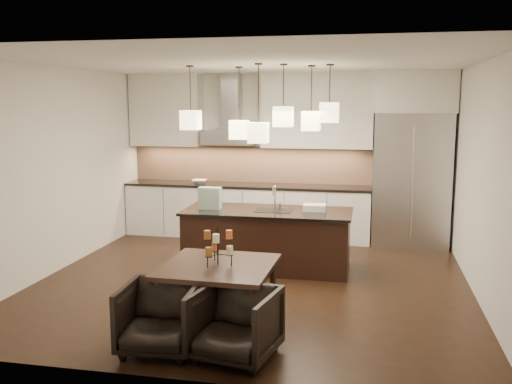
% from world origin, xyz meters
% --- Properties ---
extents(floor, '(5.50, 5.50, 0.02)m').
position_xyz_m(floor, '(0.00, 0.00, -0.01)').
color(floor, black).
rests_on(floor, ground).
extents(ceiling, '(5.50, 5.50, 0.02)m').
position_xyz_m(ceiling, '(0.00, 0.00, 2.81)').
color(ceiling, white).
rests_on(ceiling, wall_back).
extents(wall_back, '(5.50, 0.02, 2.80)m').
position_xyz_m(wall_back, '(0.00, 2.76, 1.40)').
color(wall_back, silver).
rests_on(wall_back, ground).
extents(wall_front, '(5.50, 0.02, 2.80)m').
position_xyz_m(wall_front, '(0.00, -2.76, 1.40)').
color(wall_front, silver).
rests_on(wall_front, ground).
extents(wall_left, '(0.02, 5.50, 2.80)m').
position_xyz_m(wall_left, '(-2.76, 0.00, 1.40)').
color(wall_left, silver).
rests_on(wall_left, ground).
extents(wall_right, '(0.02, 5.50, 2.80)m').
position_xyz_m(wall_right, '(2.76, 0.00, 1.40)').
color(wall_right, silver).
rests_on(wall_right, ground).
extents(refrigerator, '(1.20, 0.72, 2.15)m').
position_xyz_m(refrigerator, '(2.10, 2.38, 1.07)').
color(refrigerator, '#B7B7BA').
rests_on(refrigerator, floor).
extents(fridge_panel, '(1.26, 0.72, 0.65)m').
position_xyz_m(fridge_panel, '(2.10, 2.38, 2.47)').
color(fridge_panel, silver).
rests_on(fridge_panel, refrigerator).
extents(lower_cabinets, '(4.21, 0.62, 0.88)m').
position_xyz_m(lower_cabinets, '(-0.62, 2.43, 0.44)').
color(lower_cabinets, silver).
rests_on(lower_cabinets, floor).
extents(countertop, '(4.21, 0.66, 0.04)m').
position_xyz_m(countertop, '(-0.62, 2.43, 0.90)').
color(countertop, black).
rests_on(countertop, lower_cabinets).
extents(backsplash, '(4.21, 0.02, 0.63)m').
position_xyz_m(backsplash, '(-0.62, 2.73, 1.24)').
color(backsplash, tan).
rests_on(backsplash, countertop).
extents(upper_cab_left, '(1.25, 0.35, 1.25)m').
position_xyz_m(upper_cab_left, '(-2.10, 2.57, 2.17)').
color(upper_cab_left, silver).
rests_on(upper_cab_left, wall_back).
extents(upper_cab_right, '(1.85, 0.35, 1.25)m').
position_xyz_m(upper_cab_right, '(0.55, 2.57, 2.17)').
color(upper_cab_right, silver).
rests_on(upper_cab_right, wall_back).
extents(hood_canopy, '(0.90, 0.52, 0.24)m').
position_xyz_m(hood_canopy, '(-0.93, 2.48, 1.72)').
color(hood_canopy, '#B7B7BA').
rests_on(hood_canopy, wall_back).
extents(hood_chimney, '(0.30, 0.28, 0.96)m').
position_xyz_m(hood_chimney, '(-0.93, 2.59, 2.32)').
color(hood_chimney, '#B7B7BA').
rests_on(hood_chimney, hood_canopy).
extents(fruit_bowl, '(0.27, 0.27, 0.06)m').
position_xyz_m(fruit_bowl, '(-1.45, 2.38, 0.95)').
color(fruit_bowl, silver).
rests_on(fruit_bowl, countertop).
extents(island_body, '(2.27, 0.92, 0.80)m').
position_xyz_m(island_body, '(0.08, 0.62, 0.40)').
color(island_body, black).
rests_on(island_body, floor).
extents(island_top, '(2.34, 0.99, 0.04)m').
position_xyz_m(island_top, '(0.08, 0.62, 0.81)').
color(island_top, black).
rests_on(island_top, island_body).
extents(faucet, '(0.09, 0.22, 0.34)m').
position_xyz_m(faucet, '(0.17, 0.71, 1.00)').
color(faucet, silver).
rests_on(faucet, island_top).
extents(tote_bag, '(0.31, 0.16, 0.31)m').
position_xyz_m(tote_bag, '(-0.73, 0.55, 0.99)').
color(tote_bag, '#215E32').
rests_on(tote_bag, island_top).
extents(food_container, '(0.31, 0.22, 0.09)m').
position_xyz_m(food_container, '(0.72, 0.70, 0.88)').
color(food_container, silver).
rests_on(food_container, island_top).
extents(dining_table, '(1.14, 1.14, 0.67)m').
position_xyz_m(dining_table, '(-0.03, -1.58, 0.34)').
color(dining_table, black).
rests_on(dining_table, floor).
extents(candelabra, '(0.33, 0.33, 0.39)m').
position_xyz_m(candelabra, '(-0.03, -1.58, 0.87)').
color(candelabra, black).
rests_on(candelabra, dining_table).
extents(candle_a, '(0.07, 0.07, 0.09)m').
position_xyz_m(candle_a, '(0.09, -1.58, 0.83)').
color(candle_a, '#F7EEBD').
rests_on(candle_a, candelabra).
extents(candle_b, '(0.07, 0.07, 0.09)m').
position_xyz_m(candle_b, '(-0.09, -1.47, 0.83)').
color(candle_b, orange).
rests_on(candle_b, candelabra).
extents(candle_c, '(0.07, 0.07, 0.09)m').
position_xyz_m(candle_c, '(-0.10, -1.68, 0.83)').
color(candle_c, brown).
rests_on(candle_c, candelabra).
extents(candle_d, '(0.07, 0.07, 0.09)m').
position_xyz_m(candle_d, '(0.07, -1.50, 0.97)').
color(candle_d, orange).
rests_on(candle_d, candelabra).
extents(candle_e, '(0.07, 0.07, 0.09)m').
position_xyz_m(candle_e, '(-0.15, -1.56, 0.97)').
color(candle_e, brown).
rests_on(candle_e, candelabra).
extents(candle_f, '(0.07, 0.07, 0.09)m').
position_xyz_m(candle_f, '(-0.02, -1.69, 0.97)').
color(candle_f, '#F7EEBD').
rests_on(candle_f, candelabra).
extents(armchair_left, '(0.74, 0.76, 0.65)m').
position_xyz_m(armchair_left, '(-0.42, -2.24, 0.33)').
color(armchair_left, black).
rests_on(armchair_left, floor).
extents(armchair_right, '(0.82, 0.84, 0.65)m').
position_xyz_m(armchair_right, '(0.32, -2.26, 0.33)').
color(armchair_right, black).
rests_on(armchair_right, floor).
extents(pendant_a, '(0.24, 0.24, 0.26)m').
position_xyz_m(pendant_a, '(-0.94, 0.40, 2.08)').
color(pendant_a, beige).
rests_on(pendant_a, ceiling).
extents(pendant_b, '(0.24, 0.24, 0.26)m').
position_xyz_m(pendant_b, '(-0.36, 0.76, 1.93)').
color(pendant_b, beige).
rests_on(pendant_b, ceiling).
extents(pendant_c, '(0.24, 0.24, 0.26)m').
position_xyz_m(pendant_c, '(0.34, 0.31, 2.13)').
color(pendant_c, beige).
rests_on(pendant_c, ceiling).
extents(pendant_d, '(0.24, 0.24, 0.26)m').
position_xyz_m(pendant_d, '(0.66, 0.66, 2.07)').
color(pendant_d, beige).
rests_on(pendant_d, ceiling).
extents(pendant_e, '(0.24, 0.24, 0.26)m').
position_xyz_m(pendant_e, '(0.91, 0.48, 2.18)').
color(pendant_e, beige).
rests_on(pendant_e, ceiling).
extents(pendant_f, '(0.24, 0.24, 0.26)m').
position_xyz_m(pendant_f, '(0.04, 0.14, 1.93)').
color(pendant_f, beige).
rests_on(pendant_f, ceiling).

